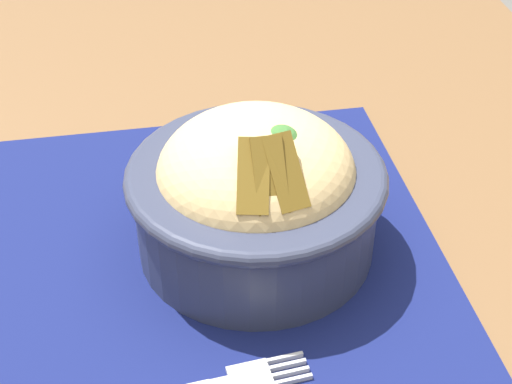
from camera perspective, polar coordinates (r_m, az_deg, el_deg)
table at (r=0.60m, az=-2.77°, el=-11.68°), size 1.39×0.78×0.75m
placemat at (r=0.54m, az=-2.22°, el=-8.37°), size 0.47×0.35×0.00m
bowl at (r=0.55m, az=0.02°, el=0.08°), size 0.18×0.18×0.12m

